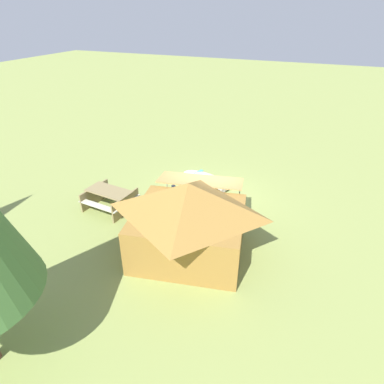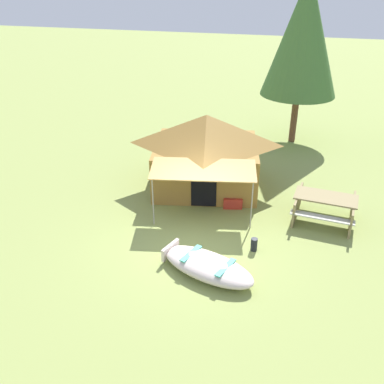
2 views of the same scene
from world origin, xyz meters
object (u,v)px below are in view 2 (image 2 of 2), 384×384
at_px(pine_tree_back_left, 304,35).
at_px(canvas_cabin_tent, 206,150).
at_px(picnic_table, 325,205).
at_px(beached_rowboat, 207,266).
at_px(cooler_box, 233,202).
at_px(fuel_can, 254,244).

bearing_deg(pine_tree_back_left, canvas_cabin_tent, -116.54).
bearing_deg(canvas_cabin_tent, picnic_table, -17.86).
relative_size(beached_rowboat, canvas_cabin_tent, 0.55).
bearing_deg(pine_tree_back_left, cooler_box, -102.47).
height_order(picnic_table, cooler_box, picnic_table).
bearing_deg(canvas_cabin_tent, fuel_can, -57.24).
height_order(canvas_cabin_tent, picnic_table, canvas_cabin_tent).
relative_size(picnic_table, pine_tree_back_left, 0.29).
distance_m(canvas_cabin_tent, pine_tree_back_left, 6.34).
bearing_deg(fuel_can, pine_tree_back_left, 87.01).
bearing_deg(pine_tree_back_left, beached_rowboat, -98.21).
distance_m(canvas_cabin_tent, cooler_box, 1.97).
height_order(fuel_can, pine_tree_back_left, pine_tree_back_left).
xyz_separation_m(beached_rowboat, picnic_table, (2.65, 3.24, 0.26)).
height_order(canvas_cabin_tent, cooler_box, canvas_cabin_tent).
height_order(beached_rowboat, cooler_box, beached_rowboat).
bearing_deg(picnic_table, fuel_can, -130.45).
bearing_deg(pine_tree_back_left, picnic_table, -78.41).
distance_m(canvas_cabin_tent, fuel_can, 3.99).
distance_m(beached_rowboat, cooler_box, 3.29).
distance_m(beached_rowboat, picnic_table, 4.19).
bearing_deg(canvas_cabin_tent, pine_tree_back_left, 63.46).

